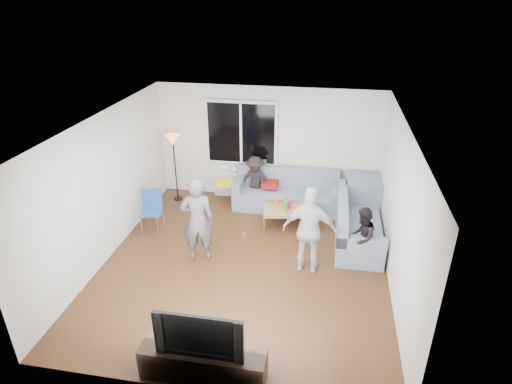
% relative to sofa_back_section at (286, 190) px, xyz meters
% --- Properties ---
extents(floor, '(5.00, 5.50, 0.04)m').
position_rel_sofa_back_section_xyz_m(floor, '(-0.49, -2.27, -0.45)').
color(floor, '#56351C').
rests_on(floor, ground).
extents(ceiling, '(5.00, 5.50, 0.04)m').
position_rel_sofa_back_section_xyz_m(ceiling, '(-0.49, -2.27, 2.20)').
color(ceiling, white).
rests_on(ceiling, ground).
extents(wall_back, '(5.00, 0.04, 2.60)m').
position_rel_sofa_back_section_xyz_m(wall_back, '(-0.49, 0.50, 0.88)').
color(wall_back, silver).
rests_on(wall_back, ground).
extents(wall_front, '(5.00, 0.04, 2.60)m').
position_rel_sofa_back_section_xyz_m(wall_front, '(-0.49, -5.04, 0.88)').
color(wall_front, silver).
rests_on(wall_front, ground).
extents(wall_left, '(0.04, 5.50, 2.60)m').
position_rel_sofa_back_section_xyz_m(wall_left, '(-3.01, -2.27, 0.88)').
color(wall_left, silver).
rests_on(wall_left, ground).
extents(wall_right, '(0.04, 5.50, 2.60)m').
position_rel_sofa_back_section_xyz_m(wall_right, '(2.03, -2.27, 0.88)').
color(wall_right, silver).
rests_on(wall_right, ground).
extents(window_frame, '(1.62, 0.06, 1.47)m').
position_rel_sofa_back_section_xyz_m(window_frame, '(-1.09, 0.42, 1.12)').
color(window_frame, white).
rests_on(window_frame, wall_back).
extents(window_glass, '(1.50, 0.02, 1.35)m').
position_rel_sofa_back_section_xyz_m(window_glass, '(-1.09, 0.38, 1.12)').
color(window_glass, black).
rests_on(window_glass, window_frame).
extents(window_mullion, '(0.05, 0.03, 1.35)m').
position_rel_sofa_back_section_xyz_m(window_mullion, '(-1.09, 0.37, 1.12)').
color(window_mullion, white).
rests_on(window_mullion, window_frame).
extents(radiator, '(1.30, 0.12, 0.62)m').
position_rel_sofa_back_section_xyz_m(radiator, '(-1.09, 0.38, -0.11)').
color(radiator, silver).
rests_on(radiator, floor).
extents(potted_plant, '(0.26, 0.24, 0.40)m').
position_rel_sofa_back_section_xyz_m(potted_plant, '(-0.59, 0.35, 0.39)').
color(potted_plant, '#325D25').
rests_on(potted_plant, radiator).
extents(vase, '(0.20, 0.20, 0.19)m').
position_rel_sofa_back_section_xyz_m(vase, '(-1.26, 0.35, 0.29)').
color(vase, silver).
rests_on(vase, radiator).
extents(sofa_back_section, '(2.30, 0.85, 0.85)m').
position_rel_sofa_back_section_xyz_m(sofa_back_section, '(0.00, 0.00, 0.00)').
color(sofa_back_section, slate).
rests_on(sofa_back_section, floor).
extents(sofa_right_section, '(2.00, 0.85, 0.85)m').
position_rel_sofa_back_section_xyz_m(sofa_right_section, '(1.53, -1.13, 0.00)').
color(sofa_right_section, slate).
rests_on(sofa_right_section, floor).
extents(sofa_corner, '(0.85, 0.85, 0.85)m').
position_rel_sofa_back_section_xyz_m(sofa_corner, '(1.69, 0.00, 0.00)').
color(sofa_corner, slate).
rests_on(sofa_corner, floor).
extents(cushion_yellow, '(0.45, 0.41, 0.14)m').
position_rel_sofa_back_section_xyz_m(cushion_yellow, '(-1.39, -0.02, 0.09)').
color(cushion_yellow, yellow).
rests_on(cushion_yellow, sofa_back_section).
extents(cushion_red, '(0.36, 0.30, 0.13)m').
position_rel_sofa_back_section_xyz_m(cushion_red, '(-0.37, 0.06, 0.09)').
color(cushion_red, maroon).
rests_on(cushion_red, sofa_back_section).
extents(coffee_table, '(1.18, 0.77, 0.40)m').
position_rel_sofa_back_section_xyz_m(coffee_table, '(0.18, -0.81, -0.22)').
color(coffee_table, '#AA7D52').
rests_on(coffee_table, floor).
extents(pitcher, '(0.17, 0.17, 0.17)m').
position_rel_sofa_back_section_xyz_m(pitcher, '(0.09, -0.76, 0.06)').
color(pitcher, '#9B1C40').
rests_on(pitcher, coffee_table).
extents(side_chair, '(0.49, 0.49, 0.86)m').
position_rel_sofa_back_section_xyz_m(side_chair, '(-2.54, -1.50, 0.01)').
color(side_chair, '#214C92').
rests_on(side_chair, floor).
extents(floor_lamp, '(0.32, 0.32, 1.56)m').
position_rel_sofa_back_section_xyz_m(floor_lamp, '(-2.54, -0.03, 0.36)').
color(floor_lamp, orange).
rests_on(floor_lamp, floor).
extents(player_left, '(0.65, 0.50, 1.59)m').
position_rel_sofa_back_section_xyz_m(player_left, '(-1.33, -2.24, 0.37)').
color(player_left, '#535358').
rests_on(player_left, floor).
extents(player_right, '(0.95, 0.45, 1.58)m').
position_rel_sofa_back_section_xyz_m(player_right, '(0.64, -2.25, 0.37)').
color(player_right, silver).
rests_on(player_right, floor).
extents(spectator_right, '(0.55, 0.64, 1.13)m').
position_rel_sofa_back_section_xyz_m(spectator_right, '(1.53, -1.96, 0.14)').
color(spectator_right, black).
rests_on(spectator_right, floor).
extents(spectator_back, '(0.77, 0.48, 1.16)m').
position_rel_sofa_back_section_xyz_m(spectator_back, '(-0.71, 0.03, 0.15)').
color(spectator_back, black).
rests_on(spectator_back, floor).
extents(tv_console, '(1.60, 0.40, 0.44)m').
position_rel_sofa_back_section_xyz_m(tv_console, '(-0.51, -4.77, -0.20)').
color(tv_console, '#2E2217').
rests_on(tv_console, floor).
extents(television, '(1.11, 0.14, 0.64)m').
position_rel_sofa_back_section_xyz_m(television, '(-0.51, -4.77, 0.33)').
color(television, black).
rests_on(television, tv_console).
extents(bottle_b, '(0.08, 0.08, 0.23)m').
position_rel_sofa_back_section_xyz_m(bottle_b, '(0.08, -0.96, 0.09)').
color(bottle_b, '#3B9B1C').
rests_on(bottle_b, coffee_table).
extents(bottle_a, '(0.07, 0.07, 0.20)m').
position_rel_sofa_back_section_xyz_m(bottle_a, '(-0.11, -0.73, 0.07)').
color(bottle_a, orange).
rests_on(bottle_a, coffee_table).
extents(bottle_e, '(0.07, 0.07, 0.23)m').
position_rel_sofa_back_section_xyz_m(bottle_e, '(0.58, -0.72, 0.09)').
color(bottle_e, black).
rests_on(bottle_e, coffee_table).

